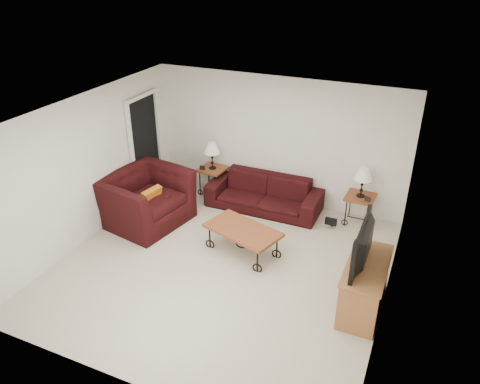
% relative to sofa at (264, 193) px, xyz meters
% --- Properties ---
extents(ground, '(5.00, 5.00, 0.00)m').
position_rel_sofa_xyz_m(ground, '(0.07, -2.02, -0.32)').
color(ground, beige).
rests_on(ground, ground).
extents(wall_back, '(5.00, 0.02, 2.50)m').
position_rel_sofa_xyz_m(wall_back, '(0.07, 0.48, 0.93)').
color(wall_back, silver).
rests_on(wall_back, ground).
extents(wall_front, '(5.00, 0.02, 2.50)m').
position_rel_sofa_xyz_m(wall_front, '(0.07, -4.52, 0.93)').
color(wall_front, silver).
rests_on(wall_front, ground).
extents(wall_left, '(0.02, 5.00, 2.50)m').
position_rel_sofa_xyz_m(wall_left, '(-2.43, -2.02, 0.93)').
color(wall_left, silver).
rests_on(wall_left, ground).
extents(wall_right, '(0.02, 5.00, 2.50)m').
position_rel_sofa_xyz_m(wall_right, '(2.57, -2.02, 0.93)').
color(wall_right, silver).
rests_on(wall_right, ground).
extents(ceiling, '(5.00, 5.00, 0.00)m').
position_rel_sofa_xyz_m(ceiling, '(0.07, -2.02, 2.18)').
color(ceiling, white).
rests_on(ceiling, wall_back).
extents(doorway, '(0.08, 0.94, 2.04)m').
position_rel_sofa_xyz_m(doorway, '(-2.40, -0.37, 0.70)').
color(doorway, black).
rests_on(doorway, ground).
extents(sofa, '(2.20, 0.86, 0.64)m').
position_rel_sofa_xyz_m(sofa, '(0.00, 0.00, 0.00)').
color(sofa, black).
rests_on(sofa, ground).
extents(side_table_left, '(0.57, 0.57, 0.56)m').
position_rel_sofa_xyz_m(side_table_left, '(-1.20, 0.18, -0.04)').
color(side_table_left, brown).
rests_on(side_table_left, ground).
extents(side_table_right, '(0.53, 0.53, 0.56)m').
position_rel_sofa_xyz_m(side_table_right, '(1.80, 0.18, -0.04)').
color(side_table_right, brown).
rests_on(side_table_right, ground).
extents(lamp_left, '(0.35, 0.35, 0.56)m').
position_rel_sofa_xyz_m(lamp_left, '(-1.20, 0.18, 0.52)').
color(lamp_left, black).
rests_on(lamp_left, side_table_left).
extents(lamp_right, '(0.33, 0.33, 0.56)m').
position_rel_sofa_xyz_m(lamp_right, '(1.80, 0.18, 0.52)').
color(lamp_right, black).
rests_on(lamp_right, side_table_right).
extents(photo_frame_left, '(0.11, 0.02, 0.09)m').
position_rel_sofa_xyz_m(photo_frame_left, '(-1.35, 0.03, 0.29)').
color(photo_frame_left, black).
rests_on(photo_frame_left, side_table_left).
extents(photo_frame_right, '(0.11, 0.04, 0.09)m').
position_rel_sofa_xyz_m(photo_frame_right, '(1.95, 0.03, 0.29)').
color(photo_frame_right, black).
rests_on(photo_frame_right, side_table_right).
extents(coffee_table, '(1.37, 1.00, 0.46)m').
position_rel_sofa_xyz_m(coffee_table, '(0.22, -1.55, -0.09)').
color(coffee_table, brown).
rests_on(coffee_table, ground).
extents(armchair, '(1.53, 1.67, 0.95)m').
position_rel_sofa_xyz_m(armchair, '(-1.80, -1.34, 0.15)').
color(armchair, black).
rests_on(armchair, ground).
extents(throw_pillow, '(0.19, 0.44, 0.43)m').
position_rel_sofa_xyz_m(throw_pillow, '(-1.65, -1.39, 0.20)').
color(throw_pillow, orange).
rests_on(throw_pillow, armchair).
extents(tv_stand, '(0.51, 1.22, 0.73)m').
position_rel_sofa_xyz_m(tv_stand, '(2.30, -2.10, 0.04)').
color(tv_stand, '#AC623F').
rests_on(tv_stand, ground).
extents(television, '(0.14, 1.09, 0.63)m').
position_rel_sofa_xyz_m(television, '(2.28, -2.10, 0.72)').
color(television, black).
rests_on(television, tv_stand).
extents(backpack, '(0.33, 0.26, 0.42)m').
position_rel_sofa_xyz_m(backpack, '(1.40, -0.15, -0.11)').
color(backpack, black).
rests_on(backpack, ground).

